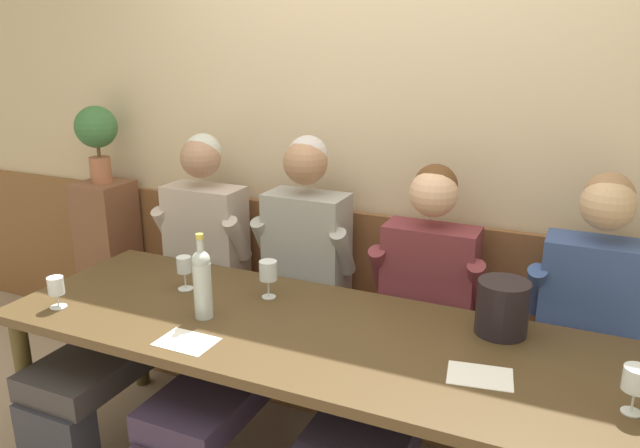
% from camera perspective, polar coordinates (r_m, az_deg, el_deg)
% --- Properties ---
extents(room_wall_back, '(6.80, 0.08, 2.80)m').
position_cam_1_polar(room_wall_back, '(3.04, 6.66, 9.57)').
color(room_wall_back, beige).
rests_on(room_wall_back, ground).
extents(wood_wainscot_panel, '(6.80, 0.03, 0.91)m').
position_cam_1_polar(wood_wainscot_panel, '(3.25, 5.78, -7.25)').
color(wood_wainscot_panel, brown).
rests_on(wood_wainscot_panel, ground).
extents(wall_bench, '(2.74, 0.42, 0.94)m').
position_cam_1_polar(wall_bench, '(3.15, 4.42, -11.60)').
color(wall_bench, brown).
rests_on(wall_bench, ground).
extents(dining_table, '(2.44, 0.83, 0.73)m').
position_cam_1_polar(dining_table, '(2.41, -1.26, -11.11)').
color(dining_table, '#48351D').
rests_on(dining_table, ground).
extents(person_center_right_seat, '(0.53, 1.28, 1.31)m').
position_cam_1_polar(person_center_right_seat, '(3.13, -13.99, -5.18)').
color(person_center_right_seat, '#2B2B34').
rests_on(person_center_right_seat, ground).
extents(person_right_seat, '(0.50, 1.28, 1.34)m').
position_cam_1_polar(person_right_seat, '(2.83, -4.13, -6.71)').
color(person_right_seat, '#332636').
rests_on(person_right_seat, ground).
extents(person_center_left_seat, '(0.53, 1.28, 1.26)m').
position_cam_1_polar(person_center_left_seat, '(2.60, 7.83, -10.27)').
color(person_center_left_seat, '#2E2D35').
rests_on(person_center_left_seat, ground).
extents(person_left_seat, '(0.53, 1.28, 1.28)m').
position_cam_1_polar(person_left_seat, '(2.53, 23.48, -12.13)').
color(person_left_seat, '#332A32').
rests_on(person_left_seat, ground).
extents(ice_bucket, '(0.19, 0.19, 0.21)m').
position_cam_1_polar(ice_bucket, '(2.39, 16.54, -7.43)').
color(ice_bucket, black).
rests_on(ice_bucket, dining_table).
extents(wine_bottle_green_tall, '(0.07, 0.07, 0.35)m').
position_cam_1_polar(wine_bottle_green_tall, '(2.44, -10.85, -5.26)').
color(wine_bottle_green_tall, '#B6C1BD').
rests_on(wine_bottle_green_tall, dining_table).
extents(wine_glass_near_bucket, '(0.07, 0.07, 0.13)m').
position_cam_1_polar(wine_glass_near_bucket, '(2.72, -23.26, -5.37)').
color(wine_glass_near_bucket, silver).
rests_on(wine_glass_near_bucket, dining_table).
extents(wine_glass_mid_left, '(0.08, 0.08, 0.15)m').
position_cam_1_polar(wine_glass_mid_left, '(2.06, 27.26, -12.72)').
color(wine_glass_mid_left, silver).
rests_on(wine_glass_mid_left, dining_table).
extents(wine_glass_mid_right, '(0.08, 0.08, 0.16)m').
position_cam_1_polar(wine_glass_mid_right, '(2.59, -4.83, -4.40)').
color(wine_glass_mid_right, silver).
rests_on(wine_glass_mid_right, dining_table).
extents(wine_glass_by_bottle, '(0.07, 0.07, 0.15)m').
position_cam_1_polar(wine_glass_by_bottle, '(2.74, -12.46, -3.89)').
color(wine_glass_by_bottle, silver).
rests_on(wine_glass_by_bottle, dining_table).
extents(tasting_sheet_left_guest, '(0.23, 0.18, 0.00)m').
position_cam_1_polar(tasting_sheet_left_guest, '(2.14, 14.59, -13.46)').
color(tasting_sheet_left_guest, white).
rests_on(tasting_sheet_left_guest, dining_table).
extents(tasting_sheet_right_guest, '(0.21, 0.15, 0.00)m').
position_cam_1_polar(tasting_sheet_right_guest, '(2.33, -12.25, -10.60)').
color(tasting_sheet_right_guest, white).
rests_on(tasting_sheet_right_guest, dining_table).
extents(corner_pedestal, '(0.28, 0.28, 0.97)m').
position_cam_1_polar(corner_pedestal, '(3.93, -18.83, -3.25)').
color(corner_pedestal, brown).
rests_on(corner_pedestal, ground).
extents(potted_plant, '(0.24, 0.24, 0.44)m').
position_cam_1_polar(potted_plant, '(3.74, -19.98, 7.94)').
color(potted_plant, '#A76445').
rests_on(potted_plant, corner_pedestal).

